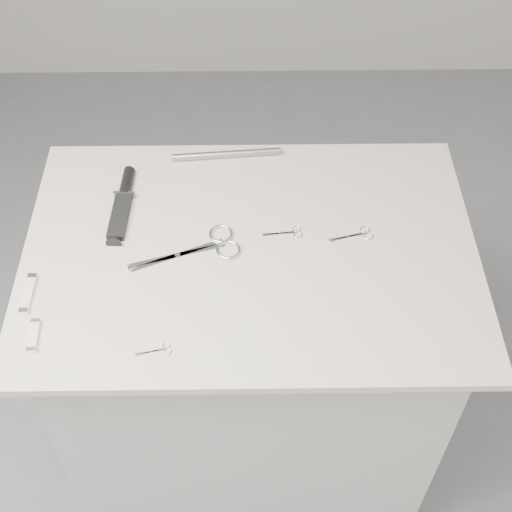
{
  "coord_description": "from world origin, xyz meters",
  "views": [
    {
      "loc": [
        -0.0,
        -1.03,
        2.1
      ],
      "look_at": [
        0.01,
        -0.02,
        0.92
      ],
      "focal_mm": 50.0,
      "sensor_mm": 36.0,
      "label": 1
    }
  ],
  "objects_px": {
    "plinth": "(251,364)",
    "pocket_knife_b": "(34,336)",
    "pocket_knife_a": "(28,294)",
    "tiny_scissors": "(158,350)",
    "large_shears": "(208,247)",
    "embroidery_scissors_b": "(288,233)",
    "embroidery_scissors_a": "(358,235)",
    "metal_rail": "(227,154)",
    "sheathed_knife": "(123,201)"
  },
  "relations": [
    {
      "from": "large_shears",
      "to": "embroidery_scissors_b",
      "type": "height_order",
      "value": "large_shears"
    },
    {
      "from": "tiny_scissors",
      "to": "sheathed_knife",
      "type": "bearing_deg",
      "value": 92.73
    },
    {
      "from": "large_shears",
      "to": "metal_rail",
      "type": "height_order",
      "value": "metal_rail"
    },
    {
      "from": "tiny_scissors",
      "to": "pocket_knife_b",
      "type": "height_order",
      "value": "pocket_knife_b"
    },
    {
      "from": "embroidery_scissors_b",
      "to": "tiny_scissors",
      "type": "distance_m",
      "value": 0.41
    },
    {
      "from": "sheathed_knife",
      "to": "metal_rail",
      "type": "bearing_deg",
      "value": -53.92
    },
    {
      "from": "embroidery_scissors_a",
      "to": "embroidery_scissors_b",
      "type": "xyz_separation_m",
      "value": [
        -0.15,
        0.01,
        -0.0
      ]
    },
    {
      "from": "large_shears",
      "to": "sheathed_knife",
      "type": "bearing_deg",
      "value": 125.08
    },
    {
      "from": "embroidery_scissors_b",
      "to": "tiny_scissors",
      "type": "height_order",
      "value": "same"
    },
    {
      "from": "plinth",
      "to": "pocket_knife_b",
      "type": "height_order",
      "value": "pocket_knife_b"
    },
    {
      "from": "sheathed_knife",
      "to": "pocket_knife_b",
      "type": "relative_size",
      "value": 2.88
    },
    {
      "from": "pocket_knife_a",
      "to": "sheathed_knife",
      "type": "bearing_deg",
      "value": -31.44
    },
    {
      "from": "large_shears",
      "to": "embroidery_scissors_a",
      "type": "height_order",
      "value": "large_shears"
    },
    {
      "from": "embroidery_scissors_b",
      "to": "sheathed_knife",
      "type": "distance_m",
      "value": 0.39
    },
    {
      "from": "plinth",
      "to": "sheathed_knife",
      "type": "bearing_deg",
      "value": 153.49
    },
    {
      "from": "plinth",
      "to": "pocket_knife_a",
      "type": "xyz_separation_m",
      "value": [
        -0.46,
        -0.12,
        0.48
      ]
    },
    {
      "from": "embroidery_scissors_a",
      "to": "sheathed_knife",
      "type": "distance_m",
      "value": 0.55
    },
    {
      "from": "tiny_scissors",
      "to": "pocket_knife_a",
      "type": "relative_size",
      "value": 0.69
    },
    {
      "from": "metal_rail",
      "to": "sheathed_knife",
      "type": "bearing_deg",
      "value": -146.45
    },
    {
      "from": "large_shears",
      "to": "embroidery_scissors_a",
      "type": "relative_size",
      "value": 2.4
    },
    {
      "from": "embroidery_scissors_a",
      "to": "embroidery_scissors_b",
      "type": "relative_size",
      "value": 1.13
    },
    {
      "from": "sheathed_knife",
      "to": "pocket_knife_b",
      "type": "xyz_separation_m",
      "value": [
        -0.14,
        -0.38,
        -0.0
      ]
    },
    {
      "from": "embroidery_scissors_b",
      "to": "pocket_knife_b",
      "type": "bearing_deg",
      "value": -158.12
    },
    {
      "from": "embroidery_scissors_a",
      "to": "pocket_knife_a",
      "type": "distance_m",
      "value": 0.72
    },
    {
      "from": "plinth",
      "to": "large_shears",
      "type": "distance_m",
      "value": 0.48
    },
    {
      "from": "pocket_knife_b",
      "to": "embroidery_scissors_a",
      "type": "bearing_deg",
      "value": -71.96
    },
    {
      "from": "embroidery_scissors_a",
      "to": "embroidery_scissors_b",
      "type": "bearing_deg",
      "value": 162.37
    },
    {
      "from": "embroidery_scissors_b",
      "to": "metal_rail",
      "type": "distance_m",
      "value": 0.3
    },
    {
      "from": "embroidery_scissors_a",
      "to": "pocket_knife_a",
      "type": "relative_size",
      "value": 0.99
    },
    {
      "from": "large_shears",
      "to": "tiny_scissors",
      "type": "relative_size",
      "value": 3.46
    },
    {
      "from": "plinth",
      "to": "pocket_knife_b",
      "type": "xyz_separation_m",
      "value": [
        -0.43,
        -0.23,
        0.47
      ]
    },
    {
      "from": "large_shears",
      "to": "tiny_scissors",
      "type": "distance_m",
      "value": 0.28
    },
    {
      "from": "plinth",
      "to": "tiny_scissors",
      "type": "bearing_deg",
      "value": -124.63
    },
    {
      "from": "metal_rail",
      "to": "pocket_knife_a",
      "type": "bearing_deg",
      "value": -133.51
    },
    {
      "from": "tiny_scissors",
      "to": "plinth",
      "type": "bearing_deg",
      "value": 42.7
    },
    {
      "from": "plinth",
      "to": "metal_rail",
      "type": "xyz_separation_m",
      "value": [
        -0.06,
        0.3,
        0.48
      ]
    },
    {
      "from": "pocket_knife_b",
      "to": "embroidery_scissors_b",
      "type": "bearing_deg",
      "value": -65.63
    },
    {
      "from": "plinth",
      "to": "pocket_knife_a",
      "type": "bearing_deg",
      "value": -165.14
    },
    {
      "from": "sheathed_knife",
      "to": "metal_rail",
      "type": "height_order",
      "value": "sheathed_knife"
    },
    {
      "from": "pocket_knife_a",
      "to": "large_shears",
      "type": "bearing_deg",
      "value": -70.44
    },
    {
      "from": "tiny_scissors",
      "to": "large_shears",
      "type": "bearing_deg",
      "value": 59.07
    },
    {
      "from": "embroidery_scissors_b",
      "to": "metal_rail",
      "type": "xyz_separation_m",
      "value": [
        -0.14,
        0.26,
        0.01
      ]
    },
    {
      "from": "sheathed_knife",
      "to": "pocket_knife_b",
      "type": "height_order",
      "value": "sheathed_knife"
    },
    {
      "from": "tiny_scissors",
      "to": "sheathed_knife",
      "type": "height_order",
      "value": "sheathed_knife"
    },
    {
      "from": "embroidery_scissors_a",
      "to": "tiny_scissors",
      "type": "distance_m",
      "value": 0.52
    },
    {
      "from": "plinth",
      "to": "tiny_scissors",
      "type": "xyz_separation_m",
      "value": [
        -0.18,
        -0.26,
        0.47
      ]
    },
    {
      "from": "plinth",
      "to": "embroidery_scissors_a",
      "type": "xyz_separation_m",
      "value": [
        0.24,
        0.04,
        0.47
      ]
    },
    {
      "from": "embroidery_scissors_b",
      "to": "tiny_scissors",
      "type": "bearing_deg",
      "value": -136.94
    },
    {
      "from": "pocket_knife_b",
      "to": "metal_rail",
      "type": "xyz_separation_m",
      "value": [
        0.37,
        0.53,
        0.0
      ]
    },
    {
      "from": "tiny_scissors",
      "to": "metal_rail",
      "type": "bearing_deg",
      "value": 64.89
    }
  ]
}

